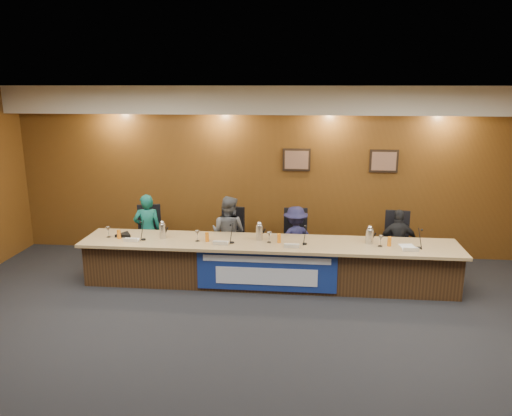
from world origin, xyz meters
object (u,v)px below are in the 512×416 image
Objects in this scene: banner at (266,271)px; carafe_right at (369,236)px; dais_body at (268,264)px; office_chair_c at (295,244)px; panelist_c at (295,239)px; panelist_a at (148,231)px; carafe_mid at (259,233)px; speakerphone at (124,235)px; office_chair_d at (396,247)px; panelist_b at (228,233)px; panelist_d at (398,243)px; carafe_left at (163,231)px; office_chair_a at (150,239)px; office_chair_b at (229,241)px.

banner is 9.50× the size of carafe_right.
office_chair_c is at bearing 59.68° from dais_body.
dais_body is 0.79m from panelist_c.
panelist_a is at bearing -18.81° from panelist_c.
carafe_mid is 0.78× the size of speakerphone.
office_chair_d is at bearing -2.18° from office_chair_c.
panelist_c is at bearing 45.33° from carafe_mid.
carafe_mid reaches higher than dais_body.
banner is 1.32m from panelist_b.
panelist_d is 4.65m from speakerphone.
carafe_right is (1.19, -0.59, 0.28)m from panelist_c.
speakerphone is (-0.20, -0.62, 0.11)m from panelist_a.
carafe_right reaches higher than office_chair_c.
carafe_right is (1.77, -0.01, -0.01)m from carafe_mid.
panelist_c is 4.81× the size of carafe_left.
dais_body is 2.46m from speakerphone.
banner is 1.22m from office_chair_c.
panelist_d is (1.76, 0.00, -0.01)m from panelist_c.
panelist_d is 2.44× the size of office_chair_d.
office_chair_c and office_chair_d have the same top height.
panelist_d is at bearing -17.24° from office_chair_a.
office_chair_b is (1.47, 0.10, -0.19)m from panelist_a.
panelist_d is 2.94m from office_chair_b.
carafe_mid is at bearing 179.83° from carafe_right.
office_chair_b is 2.07× the size of carafe_right.
carafe_left is 0.68m from speakerphone.
office_chair_a is (0.00, 0.10, -0.19)m from panelist_a.
dais_body reaches higher than office_chair_d.
panelist_b is at bearing -177.34° from office_chair_c.
office_chair_d is at bearing 16.32° from carafe_mid.
carafe_mid is at bearing 150.87° from panelist_a.
panelist_a is 5.45× the size of carafe_left.
carafe_mid reaches higher than carafe_left.
carafe_mid is (-0.15, 0.46, 0.49)m from banner.
carafe_left is (-1.75, -0.03, 0.52)m from dais_body.
panelist_b is 1.20m from office_chair_c.
dais_body is at bearing 90.00° from banner.
dais_body reaches higher than office_chair_c.
banner is 1.14m from panelist_c.
carafe_left reaches higher than office_chair_b.
panelist_b is at bearing 20.56° from speakerphone.
office_chair_b is 2.94m from office_chair_d.
panelist_b is 2.79× the size of office_chair_d.
panelist_c is 3.69× the size of speakerphone.
dais_body is at bearing 150.92° from panelist_a.
dais_body is at bearing 1.12° from carafe_left.
carafe_right reaches higher than speakerphone.
carafe_left is at bearing 8.12° from panelist_d.
panelist_b is at bearing 126.11° from banner.
panelist_b is 2.79× the size of office_chair_b.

